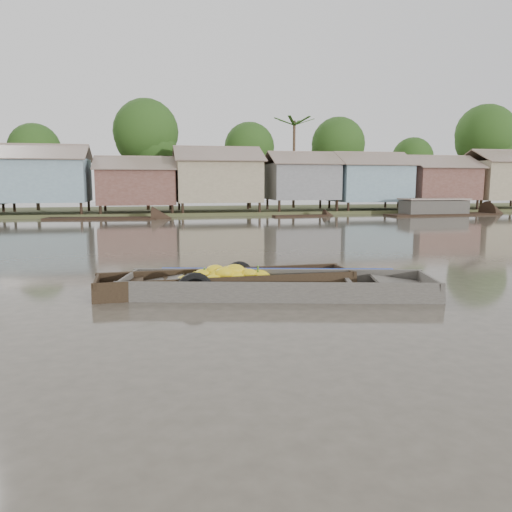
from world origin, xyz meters
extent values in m
plane|color=#453F35|center=(0.00, 0.00, 0.00)|extent=(120.00, 120.00, 0.00)
cube|color=#384723|center=(0.00, 33.00, 0.00)|extent=(120.00, 12.00, 0.50)
cube|color=gray|center=(-10.50, 29.50, 2.70)|extent=(6.20, 5.20, 3.20)
cube|color=brown|center=(-10.50, 28.10, 4.75)|extent=(6.60, 3.02, 1.28)
cube|color=brown|center=(-10.50, 30.90, 4.75)|extent=(6.60, 3.02, 1.28)
cube|color=brown|center=(-3.80, 29.50, 2.20)|extent=(5.80, 4.60, 2.70)
cube|color=brown|center=(-3.80, 28.26, 4.00)|extent=(6.20, 2.67, 1.14)
cube|color=brown|center=(-3.80, 30.74, 4.00)|extent=(6.20, 2.67, 1.14)
cube|color=gray|center=(2.50, 29.50, 2.65)|extent=(6.50, 5.30, 3.30)
cube|color=brown|center=(2.50, 28.07, 4.75)|extent=(6.90, 3.08, 1.31)
cube|color=brown|center=(2.50, 30.93, 4.75)|extent=(6.90, 3.08, 1.31)
cube|color=slate|center=(9.50, 29.50, 2.60)|extent=(5.40, 4.70, 2.90)
cube|color=brown|center=(9.50, 28.23, 4.50)|extent=(5.80, 2.73, 1.17)
cube|color=brown|center=(9.50, 30.77, 4.50)|extent=(5.80, 2.73, 1.17)
cube|color=gray|center=(15.50, 29.50, 2.50)|extent=(6.00, 5.00, 3.10)
cube|color=brown|center=(15.50, 28.15, 4.50)|extent=(6.40, 2.90, 1.24)
cube|color=brown|center=(15.50, 30.85, 4.50)|extent=(6.40, 2.90, 1.24)
cube|color=brown|center=(22.00, 29.50, 2.45)|extent=(5.70, 4.90, 2.80)
cube|color=brown|center=(22.00, 28.18, 4.30)|extent=(6.10, 2.85, 1.21)
cube|color=brown|center=(22.00, 30.82, 4.30)|extent=(6.10, 2.85, 1.21)
cube|color=gray|center=(28.50, 29.50, 2.70)|extent=(6.30, 5.10, 3.40)
cube|color=brown|center=(28.50, 30.88, 4.85)|extent=(6.70, 2.96, 1.26)
cylinder|color=#473323|center=(-12.00, 34.00, 2.45)|extent=(0.28, 0.28, 4.90)
sphere|color=#1B3A12|center=(-12.00, 34.00, 5.25)|extent=(4.20, 4.20, 4.20)
cylinder|color=#473323|center=(-3.00, 33.00, 3.15)|extent=(0.28, 0.28, 6.30)
sphere|color=#1B3A12|center=(-3.00, 33.00, 6.75)|extent=(5.40, 5.40, 5.40)
cylinder|color=#473323|center=(6.00, 34.00, 2.62)|extent=(0.28, 0.28, 5.25)
sphere|color=#1B3A12|center=(6.00, 34.00, 5.62)|extent=(4.50, 4.50, 4.50)
cylinder|color=#473323|center=(14.00, 33.00, 2.80)|extent=(0.28, 0.28, 5.60)
sphere|color=#1B3A12|center=(14.00, 33.00, 6.00)|extent=(4.80, 4.80, 4.80)
cylinder|color=#473323|center=(22.00, 34.00, 2.27)|extent=(0.28, 0.28, 4.55)
sphere|color=#1B3A12|center=(22.00, 34.00, 4.88)|extent=(3.90, 3.90, 3.90)
cylinder|color=#473323|center=(29.00, 33.00, 3.32)|extent=(0.28, 0.28, 6.65)
sphere|color=#1B3A12|center=(29.00, 33.00, 7.12)|extent=(5.70, 5.70, 5.70)
cylinder|color=#473323|center=(10.00, 33.50, 4.00)|extent=(0.24, 0.24, 8.00)
cube|color=black|center=(-1.04, 0.85, -0.08)|extent=(5.94, 1.31, 0.08)
cube|color=black|center=(-1.06, 1.49, 0.16)|extent=(6.04, 0.34, 0.56)
cube|color=black|center=(-1.02, 0.21, 0.16)|extent=(6.04, 0.34, 0.56)
cube|color=black|center=(1.92, 0.94, 0.16)|extent=(0.10, 1.31, 0.53)
cube|color=black|center=(1.40, 0.92, 0.23)|extent=(1.06, 1.16, 0.20)
cube|color=black|center=(-3.99, 0.76, 0.16)|extent=(0.10, 1.31, 0.53)
cube|color=black|center=(-3.48, 0.77, 0.23)|extent=(1.06, 1.16, 0.20)
cube|color=black|center=(-2.45, 0.81, 0.27)|extent=(0.14, 1.26, 0.05)
cube|color=black|center=(0.38, 0.89, 0.27)|extent=(0.14, 1.26, 0.05)
ellipsoid|color=yellow|center=(-2.02, 0.76, 0.17)|extent=(0.38, 0.27, 0.23)
ellipsoid|color=yellow|center=(-1.29, 0.98, 0.36)|extent=(0.43, 0.31, 0.26)
ellipsoid|color=yellow|center=(-0.36, 1.17, 0.23)|extent=(0.43, 0.30, 0.26)
ellipsoid|color=yellow|center=(-1.01, 0.95, 0.45)|extent=(0.38, 0.27, 0.23)
ellipsoid|color=yellow|center=(-1.21, 1.11, 0.30)|extent=(0.40, 0.28, 0.24)
ellipsoid|color=yellow|center=(-0.77, 1.22, 0.26)|extent=(0.43, 0.30, 0.26)
ellipsoid|color=yellow|center=(-1.74, 0.52, 0.20)|extent=(0.48, 0.34, 0.29)
ellipsoid|color=yellow|center=(-0.54, 0.69, 0.41)|extent=(0.39, 0.27, 0.23)
ellipsoid|color=yellow|center=(-1.82, 0.62, 0.26)|extent=(0.49, 0.35, 0.30)
ellipsoid|color=yellow|center=(-0.19, 1.10, 0.28)|extent=(0.48, 0.34, 0.29)
ellipsoid|color=yellow|center=(-0.01, 0.51, 0.20)|extent=(0.41, 0.29, 0.25)
ellipsoid|color=yellow|center=(-1.79, 0.51, 0.21)|extent=(0.49, 0.34, 0.29)
ellipsoid|color=yellow|center=(-1.22, 1.05, 0.34)|extent=(0.44, 0.31, 0.26)
ellipsoid|color=yellow|center=(-0.96, 0.74, 0.38)|extent=(0.44, 0.31, 0.27)
ellipsoid|color=yellow|center=(-1.40, 0.55, 0.33)|extent=(0.38, 0.27, 0.23)
ellipsoid|color=yellow|center=(-1.59, 0.89, 0.38)|extent=(0.49, 0.35, 0.30)
ellipsoid|color=yellow|center=(-0.65, 0.80, 0.39)|extent=(0.45, 0.32, 0.27)
ellipsoid|color=yellow|center=(-1.10, 0.98, 0.37)|extent=(0.47, 0.33, 0.28)
ellipsoid|color=yellow|center=(-1.13, 0.68, 0.44)|extent=(0.47, 0.33, 0.28)
ellipsoid|color=yellow|center=(-1.93, 0.78, 0.26)|extent=(0.49, 0.35, 0.30)
ellipsoid|color=yellow|center=(-1.96, 0.47, 0.15)|extent=(0.39, 0.28, 0.24)
ellipsoid|color=yellow|center=(-1.72, 0.89, 0.35)|extent=(0.42, 0.30, 0.25)
ellipsoid|color=yellow|center=(-1.72, 0.61, 0.26)|extent=(0.44, 0.31, 0.26)
ellipsoid|color=yellow|center=(-1.26, 0.76, 0.38)|extent=(0.46, 0.33, 0.28)
ellipsoid|color=yellow|center=(-0.92, 0.50, 0.22)|extent=(0.40, 0.28, 0.24)
ellipsoid|color=yellow|center=(-0.84, 0.66, 0.34)|extent=(0.43, 0.30, 0.26)
ellipsoid|color=yellow|center=(-0.23, 0.72, 0.30)|extent=(0.45, 0.32, 0.27)
ellipsoid|color=yellow|center=(-0.73, 1.26, 0.25)|extent=(0.41, 0.29, 0.25)
ellipsoid|color=yellow|center=(-0.86, 0.82, 0.48)|extent=(0.50, 0.36, 0.30)
ellipsoid|color=yellow|center=(-1.35, 1.15, 0.35)|extent=(0.39, 0.28, 0.24)
ellipsoid|color=yellow|center=(-1.32, 0.89, 0.47)|extent=(0.47, 0.33, 0.28)
ellipsoid|color=yellow|center=(-2.03, 0.96, 0.24)|extent=(0.45, 0.32, 0.27)
cylinder|color=#3F6626|center=(-1.57, 0.83, 0.47)|extent=(0.04, 0.04, 0.19)
cylinder|color=#3F6626|center=(-0.82, 0.85, 0.47)|extent=(0.04, 0.04, 0.19)
cylinder|color=#3F6626|center=(-0.29, 0.87, 0.47)|extent=(0.04, 0.04, 0.19)
torus|color=black|center=(-0.63, 1.59, 0.18)|extent=(0.79, 0.22, 0.78)
torus|color=black|center=(-1.87, 0.10, 0.18)|extent=(0.85, 0.22, 0.84)
cube|color=#3A3631|center=(0.03, 0.22, -0.08)|extent=(7.04, 3.03, 0.08)
cube|color=#3A3631|center=(0.22, 1.04, 0.16)|extent=(6.88, 1.77, 0.56)
cube|color=#3A3631|center=(-0.17, -0.60, 0.16)|extent=(6.88, 1.77, 0.56)
cube|color=#3A3631|center=(3.38, -0.57, 0.16)|extent=(0.45, 1.68, 0.53)
cube|color=#3A3631|center=(2.80, -0.43, 0.23)|extent=(1.50, 1.72, 0.23)
cube|color=#3A3631|center=(-3.32, 1.02, 0.16)|extent=(0.45, 1.68, 0.53)
cube|color=#3A3631|center=(-2.74, 0.88, 0.23)|extent=(1.50, 1.72, 0.23)
cube|color=#3A3631|center=(-1.57, 0.60, 0.27)|extent=(0.48, 1.63, 0.05)
cube|color=#3A3631|center=(1.63, -0.16, 0.27)|extent=(0.48, 1.63, 0.05)
cube|color=#665E54|center=(0.03, 0.22, -0.04)|extent=(5.41, 2.52, 0.02)
cube|color=#102EA6|center=(0.24, 1.10, 0.38)|extent=(5.55, 1.39, 0.14)
torus|color=olive|center=(1.67, -0.45, -0.02)|extent=(0.39, 0.39, 0.06)
torus|color=olive|center=(1.67, -0.45, 0.02)|extent=(0.32, 0.32, 0.06)
cube|color=black|center=(8.16, 25.24, -0.05)|extent=(4.25, 1.18, 0.35)
cube|color=black|center=(-6.17, 25.50, -0.05)|extent=(7.77, 2.64, 0.35)
cube|color=black|center=(19.44, 24.50, -0.05)|extent=(9.27, 2.69, 0.35)
cube|color=black|center=(19.00, 25.00, 0.55)|extent=(5.00, 2.00, 1.20)
camera|label=1|loc=(-2.74, -10.62, 2.53)|focal=35.00mm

